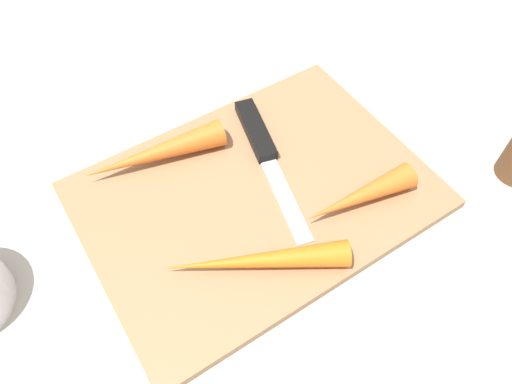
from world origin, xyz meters
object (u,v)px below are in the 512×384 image
object	(u,v)px
cutting_board	(256,195)
carrot_longest	(256,261)
carrot_shortest	(360,197)
carrot_medium	(155,153)
knife	(259,139)

from	to	relation	value
cutting_board	carrot_longest	bearing A→B (deg)	-122.95
cutting_board	carrot_longest	distance (m)	0.09
carrot_shortest	carrot_medium	world-z (taller)	carrot_medium
carrot_medium	cutting_board	bearing A→B (deg)	135.96
carrot_shortest	cutting_board	bearing A→B (deg)	-34.90
carrot_medium	knife	bearing A→B (deg)	171.06
carrot_shortest	carrot_medium	bearing A→B (deg)	-41.04
carrot_longest	carrot_medium	size ratio (longest dim) A/B	1.13
knife	carrot_medium	xyz separation A→B (m)	(-0.11, 0.04, 0.01)
knife	carrot_longest	distance (m)	0.16
cutting_board	carrot_medium	world-z (taller)	carrot_medium
knife	carrot_medium	distance (m)	0.12
carrot_longest	carrot_shortest	xyz separation A→B (m)	(0.13, 0.00, 0.00)
carrot_medium	carrot_longest	bearing A→B (deg)	106.59
cutting_board	carrot_medium	size ratio (longest dim) A/B	2.30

